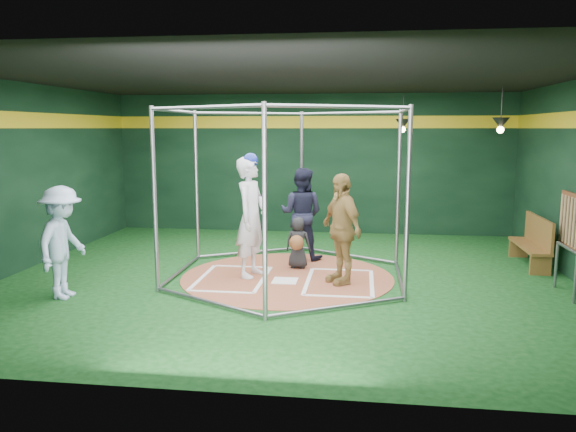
# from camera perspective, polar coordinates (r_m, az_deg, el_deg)

# --- Properties ---
(room_shell) EXTENTS (10.10, 9.10, 3.53)m
(room_shell) POSITION_cam_1_polar(r_m,az_deg,el_deg) (9.84, -0.07, 3.68)
(room_shell) COLOR #0B330F
(room_shell) RESTS_ON ground
(clay_disc) EXTENTS (3.80, 3.80, 0.01)m
(clay_disc) POSITION_cam_1_polar(r_m,az_deg,el_deg) (10.14, -0.07, -6.20)
(clay_disc) COLOR #995237
(clay_disc) RESTS_ON ground
(home_plate) EXTENTS (0.43, 0.43, 0.01)m
(home_plate) POSITION_cam_1_polar(r_m,az_deg,el_deg) (9.85, -0.31, -6.59)
(home_plate) COLOR white
(home_plate) RESTS_ON clay_disc
(batter_box_left) EXTENTS (1.17, 1.77, 0.01)m
(batter_box_left) POSITION_cam_1_polar(r_m,az_deg,el_deg) (10.07, -5.66, -6.30)
(batter_box_left) COLOR white
(batter_box_left) RESTS_ON clay_disc
(batter_box_right) EXTENTS (1.17, 1.77, 0.01)m
(batter_box_right) POSITION_cam_1_polar(r_m,az_deg,el_deg) (9.82, 5.27, -6.68)
(batter_box_right) COLOR white
(batter_box_right) RESTS_ON clay_disc
(batting_cage) EXTENTS (4.05, 4.67, 3.00)m
(batting_cage) POSITION_cam_1_polar(r_m,az_deg,el_deg) (9.86, -0.08, 2.21)
(batting_cage) COLOR gray
(batting_cage) RESTS_ON ground
(bat_rack) EXTENTS (0.07, 1.25, 0.98)m
(bat_rack) POSITION_cam_1_polar(r_m,az_deg,el_deg) (10.85, 26.98, -0.55)
(bat_rack) COLOR brown
(bat_rack) RESTS_ON room_shell
(pendant_lamp_near) EXTENTS (0.34, 0.34, 0.90)m
(pendant_lamp_near) POSITION_cam_1_polar(r_m,az_deg,el_deg) (13.33, 11.58, 9.12)
(pendant_lamp_near) COLOR black
(pendant_lamp_near) RESTS_ON room_shell
(pendant_lamp_far) EXTENTS (0.34, 0.34, 0.90)m
(pendant_lamp_far) POSITION_cam_1_polar(r_m,az_deg,el_deg) (12.01, 20.80, 8.77)
(pendant_lamp_far) COLOR black
(pendant_lamp_far) RESTS_ON room_shell
(batter_figure) EXTENTS (0.68, 0.88, 2.21)m
(batter_figure) POSITION_cam_1_polar(r_m,az_deg,el_deg) (10.00, -3.77, -0.01)
(batter_figure) COLOR silver
(batter_figure) RESTS_ON clay_disc
(visitor_leopard) EXTENTS (0.99, 1.18, 1.89)m
(visitor_leopard) POSITION_cam_1_polar(r_m,az_deg,el_deg) (9.61, 5.41, -1.28)
(visitor_leopard) COLOR tan
(visitor_leopard) RESTS_ON clay_disc
(catcher_figure) EXTENTS (0.50, 0.57, 0.98)m
(catcher_figure) POSITION_cam_1_polar(r_m,az_deg,el_deg) (10.64, 1.02, -2.72)
(catcher_figure) COLOR black
(catcher_figure) RESTS_ON clay_disc
(umpire) EXTENTS (1.03, 0.87, 1.86)m
(umpire) POSITION_cam_1_polar(r_m,az_deg,el_deg) (11.35, 1.37, 0.25)
(umpire) COLOR black
(umpire) RESTS_ON clay_disc
(bystander_blue) EXTENTS (0.67, 1.15, 1.77)m
(bystander_blue) POSITION_cam_1_polar(r_m,az_deg,el_deg) (9.44, -21.94, -2.51)
(bystander_blue) COLOR #ADC9E5
(bystander_blue) RESTS_ON ground
(dugout_bench) EXTENTS (0.39, 1.66, 0.97)m
(dugout_bench) POSITION_cam_1_polar(r_m,az_deg,el_deg) (11.87, 23.70, -2.32)
(dugout_bench) COLOR brown
(dugout_bench) RESTS_ON ground
(steel_railing) EXTENTS (0.05, 0.93, 0.80)m
(steel_railing) POSITION_cam_1_polar(r_m,az_deg,el_deg) (9.99, 26.41, -4.29)
(steel_railing) COLOR gray
(steel_railing) RESTS_ON ground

